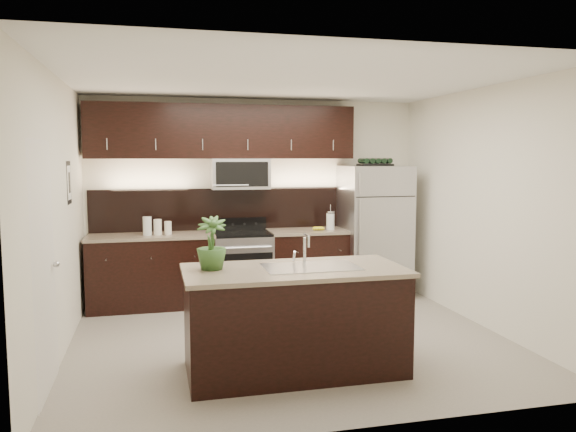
# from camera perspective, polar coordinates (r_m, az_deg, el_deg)

# --- Properties ---
(ground) EXTENTS (4.50, 4.50, 0.00)m
(ground) POSITION_cam_1_polar(r_m,az_deg,el_deg) (6.06, 0.24, -12.47)
(ground) COLOR gray
(ground) RESTS_ON ground
(room_walls) EXTENTS (4.52, 4.02, 2.71)m
(room_walls) POSITION_cam_1_polar(r_m,az_deg,el_deg) (5.69, -0.75, 3.74)
(room_walls) COLOR silver
(room_walls) RESTS_ON ground
(counter_run) EXTENTS (3.51, 0.65, 0.94)m
(counter_run) POSITION_cam_1_polar(r_m,az_deg,el_deg) (7.47, -6.27, -5.23)
(counter_run) COLOR black
(counter_run) RESTS_ON ground
(upper_fixtures) EXTENTS (3.49, 0.40, 1.66)m
(upper_fixtures) POSITION_cam_1_polar(r_m,az_deg,el_deg) (7.48, -6.36, 7.65)
(upper_fixtures) COLOR black
(upper_fixtures) RESTS_ON counter_run
(island) EXTENTS (1.96, 0.96, 0.94)m
(island) POSITION_cam_1_polar(r_m,az_deg,el_deg) (5.11, 0.65, -10.47)
(island) COLOR black
(island) RESTS_ON ground
(sink_faucet) EXTENTS (0.84, 0.50, 0.28)m
(sink_faucet) POSITION_cam_1_polar(r_m,az_deg,el_deg) (5.04, 2.29, -5.03)
(sink_faucet) COLOR silver
(sink_faucet) RESTS_ON island
(refrigerator) EXTENTS (0.87, 0.78, 1.80)m
(refrigerator) POSITION_cam_1_polar(r_m,az_deg,el_deg) (7.86, 8.72, -1.52)
(refrigerator) COLOR #B2B2B7
(refrigerator) RESTS_ON ground
(wine_rack) EXTENTS (0.44, 0.28, 0.10)m
(wine_rack) POSITION_cam_1_polar(r_m,az_deg,el_deg) (7.80, 8.83, 5.41)
(wine_rack) COLOR black
(wine_rack) RESTS_ON refrigerator
(plant) EXTENTS (0.29, 0.29, 0.47)m
(plant) POSITION_cam_1_polar(r_m,az_deg,el_deg) (4.94, -7.79, -2.75)
(plant) COLOR #2E5421
(plant) RESTS_ON island
(canisters) EXTENTS (0.35, 0.12, 0.24)m
(canisters) POSITION_cam_1_polar(r_m,az_deg,el_deg) (7.28, -13.35, -1.06)
(canisters) COLOR silver
(canisters) RESTS_ON counter_run
(french_press) EXTENTS (0.11, 0.11, 0.33)m
(french_press) POSITION_cam_1_polar(r_m,az_deg,el_deg) (7.64, 4.33, -0.46)
(french_press) COLOR silver
(french_press) RESTS_ON counter_run
(bananas) EXTENTS (0.17, 0.14, 0.05)m
(bananas) POSITION_cam_1_polar(r_m,az_deg,el_deg) (7.55, 2.71, -1.26)
(bananas) COLOR gold
(bananas) RESTS_ON counter_run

